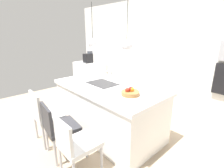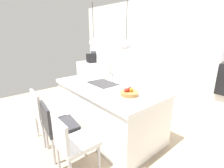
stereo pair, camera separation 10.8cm
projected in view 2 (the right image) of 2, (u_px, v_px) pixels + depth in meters
The scene contains 13 objects.
floor at pixel (109, 131), 3.22m from camera, with size 6.60×6.60×0.00m, color tan.
back_wall at pixel (163, 56), 3.86m from camera, with size 6.00×0.10×2.60m, color silver.
kitchen_island at pixel (109, 109), 3.08m from camera, with size 2.03×1.08×0.92m.
sink_basin at pixel (103, 84), 3.06m from camera, with size 0.56×0.40×0.02m, color #2D2D30.
faucet at pixel (112, 74), 3.15m from camera, with size 0.02×0.17×0.22m.
fruit_bowl at pixel (129, 93), 2.47m from camera, with size 0.28×0.28×0.13m.
side_counter at pixel (93, 75), 5.63m from camera, with size 1.10×0.60×0.86m, color white.
coffee_machine at pixel (91, 58), 5.49m from camera, with size 0.20×0.35×0.38m.
chair_near at pixel (45, 112), 2.81m from camera, with size 0.48×0.44×0.92m.
chair_middle at pixel (57, 125), 2.48m from camera, with size 0.51×0.49×0.86m.
chair_far at pixel (73, 142), 2.12m from camera, with size 0.42×0.48×0.84m.
pendant_light_left at pixel (94, 43), 3.04m from camera, with size 0.17×0.17×0.77m.
pendant_light_right at pixel (126, 45), 2.43m from camera, with size 0.17×0.17×0.77m.
Camera 2 is at (2.18, -1.77, 1.82)m, focal length 26.65 mm.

